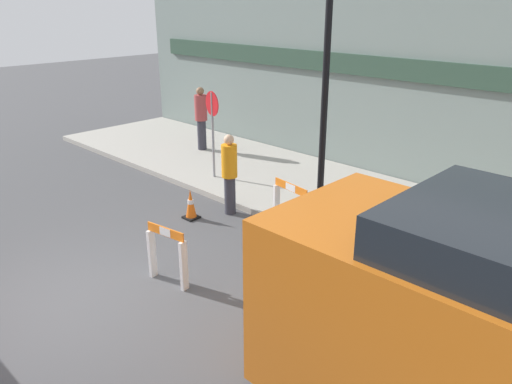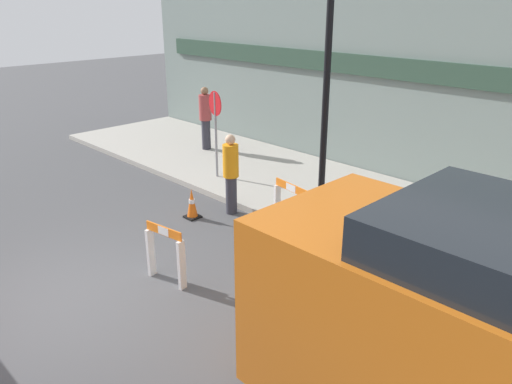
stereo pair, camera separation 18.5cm
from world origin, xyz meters
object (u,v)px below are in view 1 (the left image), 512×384
(person_worker, at_px, (230,172))
(person_pedestrian, at_px, (201,116))
(streetlamp_post, at_px, (327,56))
(stop_sign, at_px, (213,120))

(person_worker, bearing_deg, person_pedestrian, -173.88)
(streetlamp_post, distance_m, stop_sign, 3.89)
(stop_sign, distance_m, person_pedestrian, 2.56)
(person_pedestrian, bearing_deg, streetlamp_post, 134.04)
(person_pedestrian, bearing_deg, stop_sign, 116.53)
(stop_sign, xyz_separation_m, person_pedestrian, (-2.11, 1.38, -0.45))
(streetlamp_post, relative_size, stop_sign, 2.32)
(stop_sign, bearing_deg, person_pedestrian, -21.42)
(streetlamp_post, xyz_separation_m, stop_sign, (-3.46, 0.18, -1.78))
(streetlamp_post, xyz_separation_m, person_worker, (-1.70, -0.91, -2.41))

